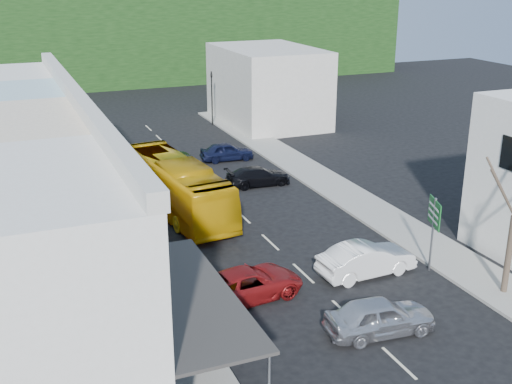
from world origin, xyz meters
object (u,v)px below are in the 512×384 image
object	(u,v)px
bus	(177,187)
pedestrian_left	(153,252)
car_white	(366,261)
traffic_signal	(212,99)
car_red	(248,284)
direction_sign	(432,235)
car_silver	(380,318)

from	to	relation	value
bus	pedestrian_left	xyz separation A→B (m)	(-3.27, -7.31, -0.55)
car_white	traffic_signal	world-z (taller)	traffic_signal
car_white	bus	bearing A→B (deg)	24.24
car_red	direction_sign	xyz separation A→B (m)	(9.17, -0.75, 1.16)
traffic_signal	car_white	bearing A→B (deg)	88.11
car_silver	direction_sign	size ratio (longest dim) A/B	1.18
bus	pedestrian_left	distance (m)	8.03
bus	traffic_signal	size ratio (longest dim) A/B	2.32
car_red	direction_sign	world-z (taller)	direction_sign
car_white	direction_sign	xyz separation A→B (m)	(3.11, -0.75, 1.16)
bus	traffic_signal	xyz separation A→B (m)	(9.12, 20.52, 0.95)
car_white	direction_sign	world-z (taller)	direction_sign
pedestrian_left	car_white	bearing A→B (deg)	-118.87
car_red	direction_sign	bearing A→B (deg)	-102.13
pedestrian_left	direction_sign	size ratio (longest dim) A/B	0.46
pedestrian_left	bus	bearing A→B (deg)	-28.29
car_white	pedestrian_left	world-z (taller)	pedestrian_left
car_silver	pedestrian_left	size ratio (longest dim) A/B	2.59
car_red	direction_sign	distance (m)	9.27
car_white	traffic_signal	distance (m)	32.29
pedestrian_left	traffic_signal	size ratio (longest dim) A/B	0.34
car_silver	bus	bearing A→B (deg)	17.80
direction_sign	car_red	bearing A→B (deg)	-164.80
car_white	direction_sign	distance (m)	3.40
car_red	traffic_signal	xyz separation A→B (m)	(9.17, 32.09, 1.80)
pedestrian_left	car_silver	bearing A→B (deg)	-146.12
car_silver	direction_sign	distance (m)	6.76
car_silver	direction_sign	bearing A→B (deg)	-48.85
car_white	car_red	xyz separation A→B (m)	(-6.06, 0.00, 0.00)
bus	car_white	distance (m)	13.07
bus	car_red	xyz separation A→B (m)	(-0.05, -11.57, -0.85)
car_white	car_red	distance (m)	6.06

